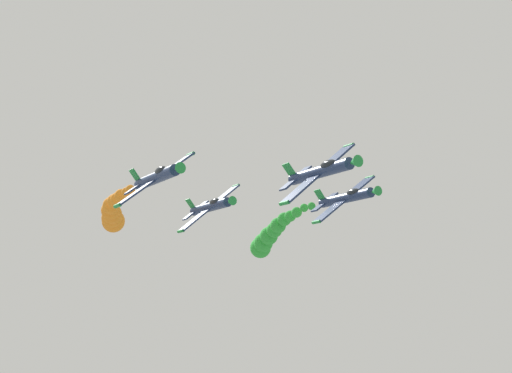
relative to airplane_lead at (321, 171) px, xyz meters
name	(u,v)px	position (x,y,z in m)	size (l,w,h in m)	color
airplane_lead	(321,171)	(0.00, 0.00, 0.00)	(7.58, 10.35, 6.39)	navy
airplane_left_inner	(346,198)	(-11.15, -11.39, -0.03)	(7.87, 10.35, 6.01)	navy
smoke_trail_left_inner	(270,236)	(-12.41, -30.20, -2.60)	(3.94, 17.54, 5.61)	green
airplane_right_inner	(157,177)	(11.41, -10.71, 0.14)	(7.81, 10.35, 6.10)	navy
smoke_trail_right_inner	(113,213)	(7.65, -34.70, -0.31)	(7.65, 24.04, 3.17)	orange
airplane_left_outer	(211,206)	(-0.44, -23.45, -0.28)	(7.63, 10.35, 6.33)	navy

